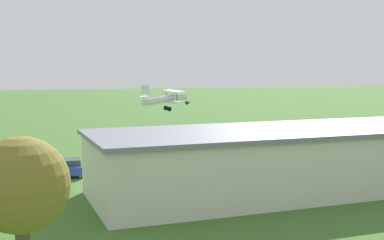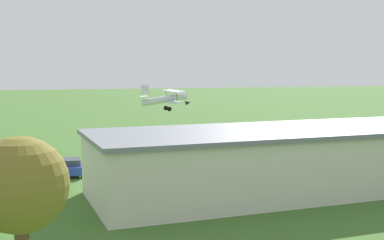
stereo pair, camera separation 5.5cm
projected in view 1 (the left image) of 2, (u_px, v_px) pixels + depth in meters
The scene contains 8 objects.
ground_plane at pixel (147, 140), 75.61m from camera, with size 400.00×400.00×0.00m, color #3D6628.
hangar at pixel (287, 159), 43.50m from camera, with size 34.27×13.45×5.39m.
biplane at pixel (166, 98), 72.21m from camera, with size 7.36×8.38×3.76m.
car_black at pixel (344, 149), 61.03m from camera, with size 2.05×4.71×1.60m.
car_blue at pixel (72, 167), 49.96m from camera, with size 2.14×4.19×1.63m.
person_by_parked_cars at pixel (309, 147), 62.74m from camera, with size 0.48×0.48×1.62m.
person_watching_takeoff at pixel (264, 147), 62.82m from camera, with size 0.54×0.54×1.76m.
tree_behind_hangar_left at pixel (21, 187), 20.79m from camera, with size 4.01×4.01×7.67m.
Camera 1 is at (16.16, 73.49, 10.35)m, focal length 47.66 mm.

